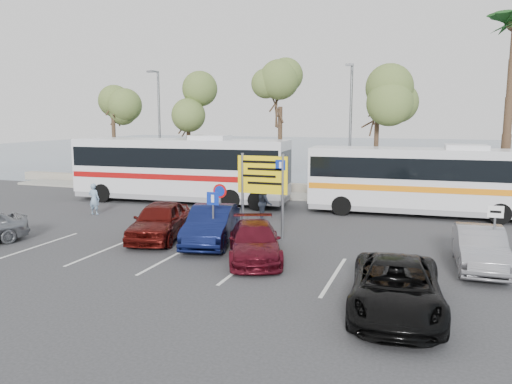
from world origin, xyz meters
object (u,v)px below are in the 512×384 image
(street_lamp_right, at_px, (350,126))
(coach_bus_right, at_px, (427,183))
(car_red, at_px, (160,221))
(car_silver_b, at_px, (480,248))
(suv_black, at_px, (396,287))
(direction_sign, at_px, (262,181))
(car_maroon, at_px, (255,242))
(street_lamp_left, at_px, (159,124))
(pedestrian_far, at_px, (265,203))
(coach_bus_left, at_px, (180,171))
(car_blue, at_px, (212,225))
(pedestrian_near, at_px, (94,199))

(street_lamp_right, xyz_separation_m, coach_bus_right, (4.50, -3.02, -2.86))
(car_red, relative_size, car_silver_b, 1.07)
(car_red, xyz_separation_m, suv_black, (10.00, -5.00, -0.09))
(suv_black, bearing_deg, direction_sign, 127.09)
(direction_sign, bearing_deg, car_maroon, -76.08)
(street_lamp_left, distance_m, suv_black, 24.37)
(street_lamp_left, xyz_separation_m, pedestrian_far, (10.00, -7.02, -3.69))
(street_lamp_left, bearing_deg, car_red, -59.78)
(direction_sign, relative_size, car_silver_b, 0.83)
(street_lamp_right, relative_size, coach_bus_left, 0.61)
(direction_sign, xyz_separation_m, car_red, (-4.00, -1.70, -1.64))
(car_maroon, xyz_separation_m, car_red, (-4.80, 1.51, 0.14))
(street_lamp_right, relative_size, suv_black, 1.59)
(car_blue, bearing_deg, car_maroon, -45.04)
(car_maroon, xyz_separation_m, suv_black, (5.20, -3.49, 0.05))
(street_lamp_left, height_order, suv_black, street_lamp_left)
(street_lamp_left, relative_size, car_silver_b, 1.85)
(street_lamp_left, relative_size, car_blue, 1.71)
(car_maroon, height_order, pedestrian_near, pedestrian_near)
(car_blue, relative_size, pedestrian_far, 2.58)
(street_lamp_left, distance_m, direction_sign, 15.24)
(pedestrian_far, bearing_deg, direction_sign, 173.56)
(car_blue, bearing_deg, coach_bus_left, 112.24)
(car_blue, distance_m, car_silver_b, 10.00)
(direction_sign, xyz_separation_m, car_silver_b, (8.40, -1.70, -1.72))
(coach_bus_left, bearing_deg, car_maroon, -50.12)
(car_maroon, xyz_separation_m, pedestrian_far, (-1.80, 6.51, 0.25))
(direction_sign, distance_m, pedestrian_near, 10.29)
(direction_sign, xyz_separation_m, suv_black, (6.00, -6.70, -1.73))
(street_lamp_right, relative_size, direction_sign, 2.23)
(street_lamp_right, xyz_separation_m, coach_bus_left, (-9.50, -3.60, -2.72))
(suv_black, bearing_deg, car_blue, 141.92)
(car_red, bearing_deg, coach_bus_left, 99.38)
(street_lamp_left, bearing_deg, suv_black, -45.03)
(street_lamp_left, xyz_separation_m, direction_sign, (11.00, -10.32, -2.17))
(car_maroon, bearing_deg, street_lamp_left, 109.32)
(coach_bus_left, distance_m, suv_black, 19.07)
(coach_bus_right, bearing_deg, car_silver_b, -78.08)
(coach_bus_right, distance_m, car_maroon, 12.01)
(car_blue, distance_m, car_maroon, 2.84)
(car_silver_b, relative_size, pedestrian_near, 2.60)
(car_red, relative_size, pedestrian_near, 2.78)
(street_lamp_right, xyz_separation_m, direction_sign, (-2.00, -10.32, -2.17))
(street_lamp_left, height_order, car_red, street_lamp_left)
(car_blue, relative_size, car_silver_b, 1.08)
(suv_black, height_order, pedestrian_far, pedestrian_far)
(car_silver_b, bearing_deg, coach_bus_left, 149.72)
(direction_sign, xyz_separation_m, pedestrian_far, (-1.00, 3.30, -1.52))
(car_maroon, bearing_deg, car_blue, 125.99)
(street_lamp_left, height_order, direction_sign, street_lamp_left)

